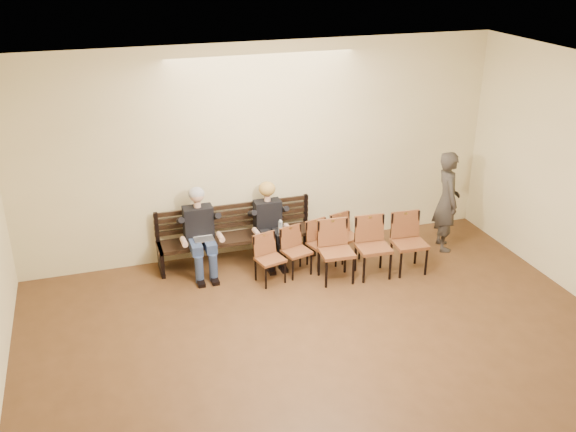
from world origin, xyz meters
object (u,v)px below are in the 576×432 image
chair_row_back (373,248)px  chair_row_front (309,248)px  seated_woman (269,225)px  laptop (204,241)px  bench (238,248)px  bag (273,246)px  seated_man (200,231)px  passerby (448,194)px  water_bottle (281,234)px

chair_row_back → chair_row_front: bearing=155.2°
chair_row_front → chair_row_back: bearing=-43.3°
seated_woman → chair_row_back: bearing=-36.0°
laptop → chair_row_front: size_ratio=0.16×
bench → chair_row_front: size_ratio=1.39×
chair_row_front → bag: bearing=102.6°
seated_man → chair_row_front: 1.76m
seated_woman → bag: seated_woman is taller
bench → passerby: passerby is taller
water_bottle → chair_row_front: 0.51m
seated_woman → seated_man: bearing=180.0°
seated_woman → laptop: bearing=-173.0°
bench → bag: 0.65m
chair_row_front → chair_row_back: size_ratio=1.09×
passerby → chair_row_back: bearing=123.2°
laptop → water_bottle: bearing=-7.1°
laptop → water_bottle: (1.22, -0.14, 0.01)m
passerby → seated_man: bearing=97.8°
chair_row_back → seated_woman: bearing=147.8°
bag → chair_row_front: chair_row_front is taller
seated_woman → water_bottle: (0.11, -0.28, -0.05)m
seated_woman → chair_row_back: size_ratio=0.73×
bench → seated_man: (-0.63, -0.12, 0.47)m
seated_woman → passerby: bearing=-9.2°
bag → chair_row_front: size_ratio=0.18×
bench → chair_row_front: 1.23m
passerby → bench: bearing=94.7°
water_bottle → chair_row_front: bearing=-32.3°
water_bottle → seated_man: bearing=167.6°
seated_woman → passerby: passerby is taller
seated_woman → chair_row_front: seated_woman is taller
laptop → bag: laptop is taller
bench → laptop: bearing=-156.6°
laptop → chair_row_back: bearing=-19.9°
chair_row_back → bench: bearing=153.1°
laptop → bag: bearing=15.5°
laptop → passerby: bearing=-5.4°
bench → chair_row_front: chair_row_front is taller
seated_woman → water_bottle: size_ratio=5.16×
chair_row_back → seated_man: bearing=162.0°
seated_man → seated_woman: bearing=0.0°
bag → bench: bearing=-171.1°
laptop → water_bottle: water_bottle is taller
passerby → chair_row_front: bearing=105.6°
laptop → chair_row_front: 1.68m
seated_woman → passerby: 3.04m
water_bottle → bag: bearing=88.2°
seated_woman → passerby: size_ratio=0.63×
seated_man → passerby: (4.12, -0.48, 0.30)m
bench → bag: size_ratio=7.79×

